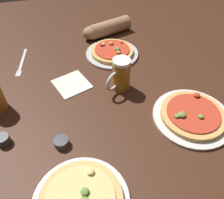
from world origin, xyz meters
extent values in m
cube|color=#3D2114|center=(0.00, 0.00, -0.01)|extent=(2.40, 2.40, 0.03)
cylinder|color=silver|center=(0.29, -0.16, 0.01)|extent=(0.31, 0.31, 0.01)
cylinder|color=tan|center=(0.29, -0.16, 0.02)|extent=(0.26, 0.26, 0.02)
cylinder|color=#B73823|center=(0.29, -0.16, 0.03)|extent=(0.21, 0.21, 0.01)
ellipsoid|color=olive|center=(0.31, -0.19, 0.04)|extent=(0.02, 0.02, 0.01)
ellipsoid|color=olive|center=(0.22, -0.17, 0.04)|extent=(0.02, 0.02, 0.01)
ellipsoid|color=#B73823|center=(0.35, -0.08, 0.04)|extent=(0.03, 0.03, 0.01)
ellipsoid|color=olive|center=(0.24, -0.17, 0.04)|extent=(0.03, 0.03, 0.02)
cylinder|color=#B2B2B7|center=(0.09, 0.35, 0.01)|extent=(0.28, 0.28, 0.01)
cylinder|color=tan|center=(0.09, 0.35, 0.02)|extent=(0.22, 0.22, 0.02)
cylinder|color=#B73823|center=(0.09, 0.35, 0.03)|extent=(0.18, 0.18, 0.01)
ellipsoid|color=#B73823|center=(0.15, 0.40, 0.04)|extent=(0.02, 0.02, 0.01)
ellipsoid|color=#DBC67A|center=(0.05, 0.40, 0.04)|extent=(0.02, 0.02, 0.01)
ellipsoid|color=#B73823|center=(0.04, 0.40, 0.04)|extent=(0.02, 0.02, 0.01)
ellipsoid|color=#C67038|center=(0.11, 0.31, 0.04)|extent=(0.03, 0.03, 0.01)
ellipsoid|color=olive|center=(0.11, 0.34, 0.04)|extent=(0.03, 0.03, 0.01)
ellipsoid|color=#C67038|center=(0.09, 0.40, 0.04)|extent=(0.03, 0.03, 0.01)
cylinder|color=#DBC67A|center=(-0.19, -0.39, 0.03)|extent=(0.21, 0.21, 0.01)
ellipsoid|color=#DBC67A|center=(-0.15, -0.32, 0.04)|extent=(0.02, 0.02, 0.01)
ellipsoid|color=olive|center=(-0.17, -0.38, 0.04)|extent=(0.03, 0.03, 0.01)
cylinder|color=#9E6619|center=(0.06, 0.09, 0.07)|extent=(0.08, 0.08, 0.14)
cylinder|color=white|center=(0.06, 0.09, 0.15)|extent=(0.08, 0.08, 0.01)
torus|color=silver|center=(0.02, 0.06, 0.07)|extent=(0.08, 0.06, 0.09)
cylinder|color=#333338|center=(-0.23, -0.16, 0.01)|extent=(0.05, 0.05, 0.03)
cylinder|color=#333338|center=(-0.43, -0.10, 0.02)|extent=(0.05, 0.05, 0.03)
cube|color=silver|center=(-0.15, 0.16, 0.00)|extent=(0.19, 0.19, 0.01)
cube|color=silver|center=(-0.38, 0.41, 0.00)|extent=(0.04, 0.20, 0.01)
cube|color=silver|center=(-0.40, 0.30, 0.00)|extent=(0.03, 0.05, 0.00)
cylinder|color=#936B4C|center=(0.13, 0.57, 0.04)|extent=(0.26, 0.16, 0.08)
ellipsoid|color=#936B4C|center=(0.01, 0.53, 0.04)|extent=(0.10, 0.08, 0.08)
camera|label=1|loc=(-0.16, -0.68, 0.72)|focal=37.46mm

